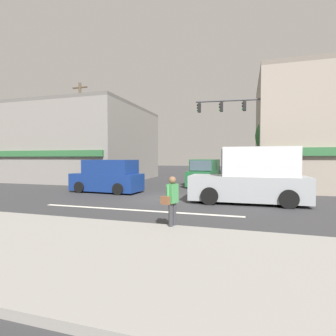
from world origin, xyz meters
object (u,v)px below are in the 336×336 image
pedestrian_foreground_with_bag (172,200)px  utility_pole_far_right (298,136)px  utility_pole_near_left (80,132)px  traffic_light_mast (250,126)px  van_waiting_far (205,173)px  box_truck_crossing_center (252,178)px  street_tree (279,136)px  van_crossing_leftbound (108,177)px

pedestrian_foreground_with_bag → utility_pole_far_right: bearing=68.7°
utility_pole_near_left → pedestrian_foreground_with_bag: size_ratio=5.12×
utility_pole_near_left → traffic_light_mast: size_ratio=1.38×
utility_pole_near_left → van_waiting_far: size_ratio=1.81×
utility_pole_near_left → traffic_light_mast: (13.71, -1.54, -0.12)m
traffic_light_mast → utility_pole_near_left: bearing=173.6°
utility_pole_near_left → utility_pole_far_right: utility_pole_near_left is taller
traffic_light_mast → box_truck_crossing_center: 5.15m
street_tree → van_crossing_leftbound: 11.76m
utility_pole_far_right → box_truck_crossing_center: bearing=-110.6°
utility_pole_near_left → utility_pole_far_right: bearing=13.5°
box_truck_crossing_center → pedestrian_foreground_with_bag: size_ratio=3.37×
pedestrian_foreground_with_bag → traffic_light_mast: bearing=76.8°
van_waiting_far → pedestrian_foreground_with_bag: bearing=-85.4°
utility_pole_near_left → pedestrian_foreground_with_bag: (11.35, -11.55, -3.47)m
box_truck_crossing_center → van_crossing_leftbound: (-8.90, 1.67, -0.25)m
utility_pole_near_left → utility_pole_far_right: (17.49, 4.21, -0.43)m
box_truck_crossing_center → street_tree: bearing=72.1°
utility_pole_far_right → van_crossing_leftbound: bearing=-146.9°
utility_pole_far_right → pedestrian_foreground_with_bag: 17.19m
utility_pole_far_right → traffic_light_mast: (-3.78, -5.75, 0.30)m
utility_pole_near_left → street_tree: bearing=-0.2°
traffic_light_mast → street_tree: bearing=38.5°
utility_pole_far_right → street_tree: bearing=-114.1°
utility_pole_far_right → van_waiting_far: bearing=-160.9°
box_truck_crossing_center → pedestrian_foreground_with_bag: 6.34m
traffic_light_mast → pedestrian_foreground_with_bag: size_ratio=3.71×
van_waiting_far → box_truck_crossing_center: bearing=-64.9°
utility_pole_far_right → box_truck_crossing_center: 10.93m
van_waiting_far → street_tree: bearing=-18.3°
street_tree → van_waiting_far: size_ratio=1.12×
van_waiting_far → box_truck_crossing_center: 8.18m
street_tree → traffic_light_mast: bearing=-141.5°
street_tree → utility_pole_far_right: 4.67m
street_tree → box_truck_crossing_center: size_ratio=0.94×
street_tree → utility_pole_near_left: bearing=179.8°
street_tree → van_crossing_leftbound: size_ratio=1.12×
box_truck_crossing_center → van_crossing_leftbound: bearing=169.4°
street_tree → box_truck_crossing_center: 6.43m
van_waiting_far → box_truck_crossing_center: (3.47, -7.40, 0.25)m
traffic_light_mast → van_waiting_far: bearing=136.5°
utility_pole_near_left → utility_pole_far_right: size_ratio=1.11×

